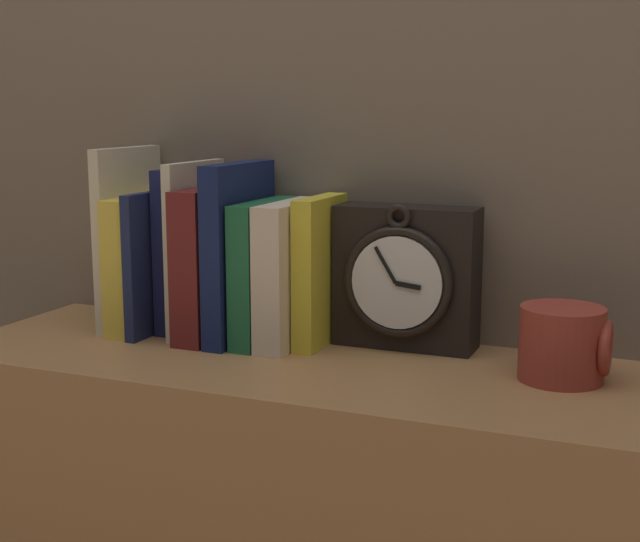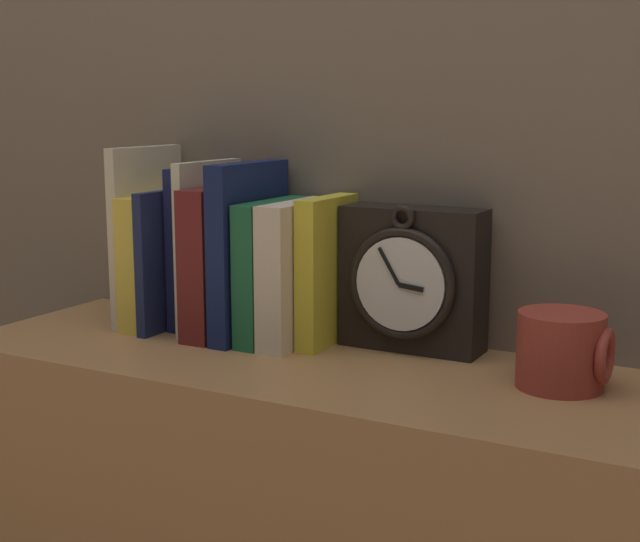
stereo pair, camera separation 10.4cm
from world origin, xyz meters
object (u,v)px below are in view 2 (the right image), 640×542
at_px(book_slot7_green, 273,271).
at_px(book_slot3_navy, 199,247).
at_px(book_slot4_cream, 209,246).
at_px(book_slot1_yellow, 162,260).
at_px(book_slot9_yellow, 327,271).
at_px(mug, 563,351).
at_px(clock, 411,279).
at_px(book_slot8_cream, 298,273).
at_px(book_slot0_cream, 147,235).
at_px(book_slot2_navy, 176,258).
at_px(book_slot5_maroon, 225,261).
at_px(book_slot6_navy, 249,251).

bearing_deg(book_slot7_green, book_slot3_navy, 172.60).
bearing_deg(book_slot3_navy, book_slot4_cream, -25.35).
distance_m(book_slot1_yellow, book_slot9_yellow, 0.25).
bearing_deg(book_slot9_yellow, mug, -7.75).
xyz_separation_m(book_slot1_yellow, book_slot9_yellow, (0.25, 0.01, 0.00)).
distance_m(clock, book_slot4_cream, 0.28).
bearing_deg(book_slot9_yellow, book_slot8_cream, -158.59).
height_order(book_slot0_cream, book_slot3_navy, book_slot0_cream).
bearing_deg(book_slot0_cream, book_slot2_navy, -6.20).
bearing_deg(book_slot1_yellow, book_slot5_maroon, -1.54).
bearing_deg(book_slot8_cream, book_slot0_cream, 179.51).
bearing_deg(book_slot9_yellow, book_slot2_navy, -175.62).
relative_size(book_slot1_yellow, book_slot8_cream, 1.00).
distance_m(book_slot0_cream, book_slot3_navy, 0.08).
xyz_separation_m(clock, book_slot5_maroon, (-0.25, -0.04, 0.01)).
height_order(book_slot1_yellow, book_slot9_yellow, book_slot9_yellow).
relative_size(book_slot7_green, mug, 1.83).
height_order(book_slot3_navy, book_slot4_cream, book_slot4_cream).
bearing_deg(book_slot5_maroon, book_slot4_cream, 164.94).
height_order(book_slot3_navy, book_slot7_green, book_slot3_navy).
bearing_deg(book_slot8_cream, book_slot2_navy, -178.91).
xyz_separation_m(book_slot8_cream, book_slot9_yellow, (0.04, 0.01, 0.00)).
bearing_deg(mug, book_slot6_navy, 176.58).
bearing_deg(book_slot7_green, book_slot0_cream, 179.47).
distance_m(book_slot8_cream, mug, 0.35).
bearing_deg(book_slot1_yellow, book_slot9_yellow, 3.25).
xyz_separation_m(book_slot5_maroon, book_slot9_yellow, (0.15, 0.02, -0.00)).
bearing_deg(book_slot5_maroon, book_slot0_cream, 177.59).
bearing_deg(book_slot0_cream, book_slot3_navy, 10.88).
bearing_deg(book_slot0_cream, book_slot7_green, -0.53).
bearing_deg(book_slot5_maroon, mug, -3.14).
bearing_deg(book_slot3_navy, book_slot1_yellow, -161.08).
distance_m(clock, book_slot7_green, 0.18).
distance_m(book_slot0_cream, book_slot4_cream, 0.10).
bearing_deg(book_slot8_cream, book_slot1_yellow, -179.83).
bearing_deg(book_slot9_yellow, book_slot6_navy, -170.70).
xyz_separation_m(book_slot6_navy, book_slot8_cream, (0.07, 0.00, -0.02)).
distance_m(book_slot5_maroon, book_slot8_cream, 0.11).
bearing_deg(book_slot4_cream, book_slot9_yellow, 2.96).
xyz_separation_m(book_slot5_maroon, book_slot8_cream, (0.11, 0.00, -0.01)).
bearing_deg(book_slot8_cream, book_slot6_navy, -177.05).
xyz_separation_m(book_slot9_yellow, mug, (0.31, -0.04, -0.05)).
height_order(book_slot3_navy, book_slot9_yellow, book_slot3_navy).
height_order(book_slot4_cream, book_slot8_cream, book_slot4_cream).
xyz_separation_m(book_slot4_cream, book_slot8_cream, (0.14, -0.00, -0.02)).
relative_size(clock, book_slot1_yellow, 1.02).
distance_m(book_slot5_maroon, book_slot9_yellow, 0.15).
distance_m(book_slot0_cream, book_slot8_cream, 0.25).
bearing_deg(book_slot3_navy, book_slot5_maroon, -19.99).
xyz_separation_m(clock, mug, (0.21, -0.07, -0.05)).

